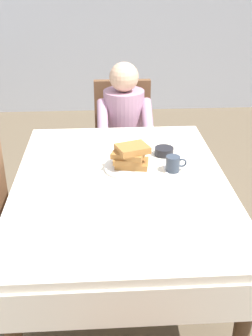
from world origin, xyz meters
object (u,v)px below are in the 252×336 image
object	(u,v)px
plate_breakfast	(130,168)
spoon_near_edge	(130,195)
diner_person	(124,124)
chair_diner	(123,133)
bowl_butter	(164,151)
knife_right_of_plate	(165,169)
breakfast_stack	(130,156)
fork_left_of_plate	(95,171)
cup_coffee	(173,164)
dining_table_main	(121,195)

from	to	relation	value
plate_breakfast	spoon_near_edge	distance (m)	0.28
diner_person	spoon_near_edge	size ratio (longest dim) A/B	7.47
chair_diner	spoon_near_edge	size ratio (longest dim) A/B	6.20
chair_diner	diner_person	distance (m)	0.21
diner_person	bowl_butter	world-z (taller)	diner_person
chair_diner	knife_right_of_plate	xyz separation A→B (m)	(0.17, -1.06, 0.21)
breakfast_stack	fork_left_of_plate	size ratio (longest dim) A/B	1.21
bowl_butter	knife_right_of_plate	xyz separation A→B (m)	(-0.02, -0.19, -0.02)
plate_breakfast	cup_coffee	xyz separation A→B (m)	(0.23, -0.04, 0.03)
dining_table_main	cup_coffee	world-z (taller)	cup_coffee
diner_person	spoon_near_edge	bearing A→B (deg)	88.04
dining_table_main	spoon_near_edge	xyz separation A→B (m)	(0.04, -0.16, 0.09)
knife_right_of_plate	cup_coffee	bearing A→B (deg)	-115.11
chair_diner	fork_left_of_plate	bearing A→B (deg)	78.88
breakfast_stack	cup_coffee	bearing A→B (deg)	-10.07
breakfast_stack	knife_right_of_plate	size ratio (longest dim) A/B	1.09
chair_diner	dining_table_main	bearing A→B (deg)	86.30
dining_table_main	bowl_butter	world-z (taller)	bowl_butter
cup_coffee	bowl_butter	world-z (taller)	cup_coffee
bowl_butter	chair_diner	bearing A→B (deg)	102.29
diner_person	cup_coffee	xyz separation A→B (m)	(0.21, -0.93, 0.11)
breakfast_stack	fork_left_of_plate	xyz separation A→B (m)	(-0.19, -0.02, -0.07)
diner_person	cup_coffee	world-z (taller)	diner_person
fork_left_of_plate	spoon_near_edge	distance (m)	0.31
diner_person	knife_right_of_plate	xyz separation A→B (m)	(0.17, -0.91, 0.07)
plate_breakfast	breakfast_stack	distance (m)	0.07
diner_person	plate_breakfast	world-z (taller)	diner_person
dining_table_main	chair_diner	bearing A→B (deg)	86.30
chair_diner	breakfast_stack	size ratio (longest dim) A/B	4.27
dining_table_main	plate_breakfast	xyz separation A→B (m)	(0.06, 0.13, 0.10)
breakfast_stack	fork_left_of_plate	bearing A→B (deg)	-173.29
breakfast_stack	fork_left_of_plate	distance (m)	0.21
dining_table_main	plate_breakfast	size ratio (longest dim) A/B	5.44
fork_left_of_plate	knife_right_of_plate	xyz separation A→B (m)	(0.38, -0.00, 0.00)
chair_diner	spoon_near_edge	world-z (taller)	chair_diner
chair_diner	bowl_butter	distance (m)	0.92
plate_breakfast	knife_right_of_plate	size ratio (longest dim) A/B	1.40
dining_table_main	knife_right_of_plate	bearing A→B (deg)	23.11
bowl_butter	dining_table_main	bearing A→B (deg)	-132.00
diner_person	bowl_butter	distance (m)	0.75
dining_table_main	diner_person	distance (m)	1.02
diner_person	bowl_butter	bearing A→B (deg)	104.85
cup_coffee	knife_right_of_plate	bearing A→B (deg)	154.81
plate_breakfast	spoon_near_edge	xyz separation A→B (m)	(-0.02, -0.28, -0.01)
chair_diner	plate_breakfast	bearing A→B (deg)	88.94
diner_person	cup_coffee	bearing A→B (deg)	102.69
cup_coffee	spoon_near_edge	world-z (taller)	cup_coffee
bowl_butter	cup_coffee	bearing A→B (deg)	-84.99
diner_person	knife_right_of_plate	size ratio (longest dim) A/B	5.60
bowl_butter	diner_person	bearing A→B (deg)	104.85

